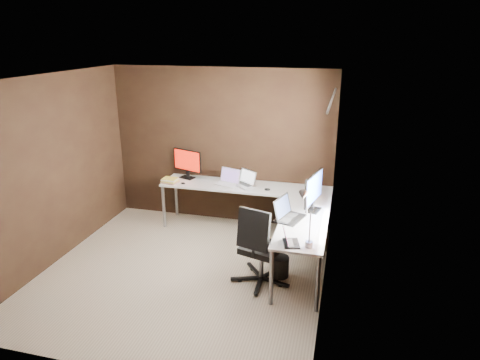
% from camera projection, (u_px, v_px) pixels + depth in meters
% --- Properties ---
extents(room, '(3.60, 3.60, 2.50)m').
position_uv_depth(room, '(208.00, 181.00, 5.20)').
color(room, '#C3B598').
rests_on(room, ground).
extents(desk, '(2.65, 2.25, 0.73)m').
position_uv_depth(desk, '(263.00, 202.00, 6.17)').
color(desk, silver).
rests_on(desk, ground).
extents(drawer_pedestal, '(0.42, 0.50, 0.60)m').
position_uv_depth(drawer_pedestal, '(303.00, 227.00, 6.25)').
color(drawer_pedestal, silver).
rests_on(drawer_pedestal, ground).
extents(monitor_left, '(0.52, 0.24, 0.47)m').
position_uv_depth(monitor_left, '(187.00, 162.00, 6.94)').
color(monitor_left, black).
rests_on(monitor_left, desk).
extents(monitor_right, '(0.21, 0.62, 0.52)m').
position_uv_depth(monitor_right, '(314.00, 190.00, 5.63)').
color(monitor_right, black).
rests_on(monitor_right, desk).
extents(laptop_white, '(0.41, 0.35, 0.24)m').
position_uv_depth(laptop_white, '(228.00, 181.00, 6.72)').
color(laptop_white, silver).
rests_on(laptop_white, desk).
extents(laptop_silver, '(0.43, 0.40, 0.23)m').
position_uv_depth(laptop_silver, '(245.00, 182.00, 6.68)').
color(laptop_silver, silver).
rests_on(laptop_silver, desk).
extents(laptop_black_big, '(0.41, 0.49, 0.28)m').
position_uv_depth(laptop_black_big, '(287.00, 214.00, 5.46)').
color(laptop_black_big, black).
rests_on(laptop_black_big, desk).
extents(laptop_black_small, '(0.24, 0.29, 0.17)m').
position_uv_depth(laptop_black_small, '(289.00, 241.00, 4.80)').
color(laptop_black_small, black).
rests_on(laptop_black_small, desk).
extents(book_stack, '(0.28, 0.25, 0.08)m').
position_uv_depth(book_stack, '(170.00, 180.00, 6.78)').
color(book_stack, '#9F7155').
rests_on(book_stack, desk).
extents(mouse_left, '(0.08, 0.05, 0.03)m').
position_uv_depth(mouse_left, '(183.00, 183.00, 6.72)').
color(mouse_left, black).
rests_on(mouse_left, desk).
extents(mouse_corner, '(0.11, 0.09, 0.04)m').
position_uv_depth(mouse_corner, '(267.00, 189.00, 6.44)').
color(mouse_corner, black).
rests_on(mouse_corner, desk).
extents(desk_lamp, '(0.20, 0.23, 0.63)m').
position_uv_depth(desk_lamp, '(305.00, 211.00, 4.69)').
color(desk_lamp, slate).
rests_on(desk_lamp, desk).
extents(office_chair, '(0.58, 0.61, 1.04)m').
position_uv_depth(office_chair, '(260.00, 260.00, 5.31)').
color(office_chair, black).
rests_on(office_chair, ground).
extents(wastebasket, '(0.26, 0.26, 0.27)m').
position_uv_depth(wastebasket, '(280.00, 266.00, 5.50)').
color(wastebasket, black).
rests_on(wastebasket, ground).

